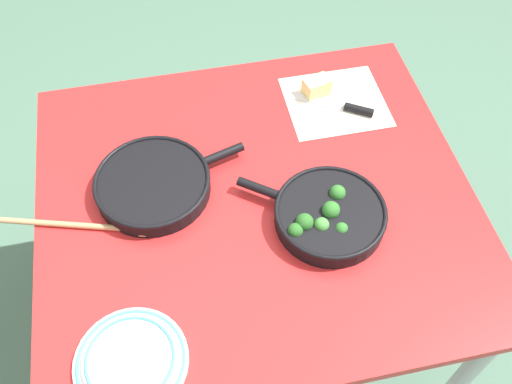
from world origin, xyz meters
TOP-DOWN VIEW (x-y plane):
  - ground_plane at (0.00, 0.00)m, footprint 14.00×14.00m
  - dining_table_red at (0.00, 0.00)m, footprint 1.11×1.01m
  - skillet_broccoli at (-0.16, 0.11)m, footprint 0.35×0.30m
  - skillet_eggs at (0.25, -0.08)m, footprint 0.40×0.30m
  - wooden_spoon at (0.41, 0.01)m, footprint 0.39×0.14m
  - parchment_sheet at (-0.30, -0.29)m, footprint 0.29×0.26m
  - grater_knife at (-0.31, -0.26)m, footprint 0.23×0.15m
  - cheese_block at (-0.25, -0.33)m, footprint 0.09×0.07m
  - dinner_plate_stack at (0.35, 0.37)m, footprint 0.24×0.24m

SIDE VIEW (x-z plane):
  - ground_plane at x=0.00m, z-range 0.00..0.00m
  - dining_table_red at x=0.00m, z-range 0.30..1.08m
  - parchment_sheet at x=-0.30m, z-range 0.78..0.78m
  - wooden_spoon at x=0.41m, z-range 0.78..0.79m
  - grater_knife at x=-0.31m, z-range 0.77..0.80m
  - dinner_plate_stack at x=0.35m, z-range 0.78..0.80m
  - skillet_eggs at x=0.25m, z-range 0.78..0.83m
  - cheese_block at x=-0.25m, z-range 0.78..0.83m
  - skillet_broccoli at x=-0.16m, z-range 0.77..0.84m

